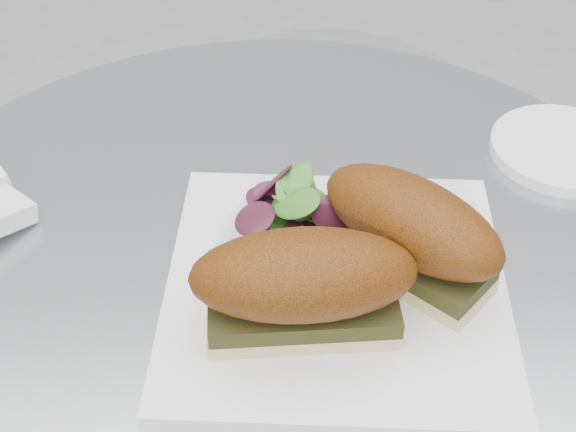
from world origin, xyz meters
name	(u,v)px	position (x,y,z in m)	size (l,w,h in m)	color
table	(277,429)	(0.00, 0.00, 0.49)	(0.70, 0.70, 0.73)	#A1A5A8
plate	(336,289)	(0.04, -0.05, 0.74)	(0.25, 0.25, 0.02)	white
sandwich_left	(303,284)	(0.02, -0.09, 0.79)	(0.15, 0.07, 0.08)	tan
sandwich_right	(410,229)	(0.10, -0.04, 0.79)	(0.15, 0.15, 0.08)	tan
salad	(296,200)	(0.02, 0.02, 0.77)	(0.11, 0.11, 0.05)	#3D8A2D
saucer	(563,149)	(0.27, 0.12, 0.74)	(0.13, 0.13, 0.01)	white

